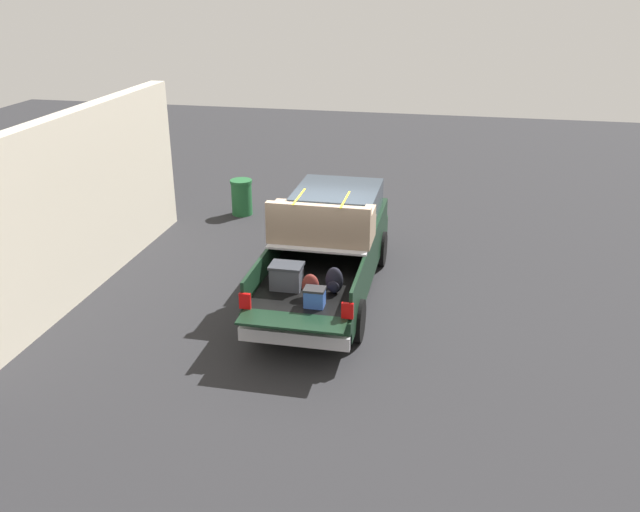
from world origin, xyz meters
The scene contains 4 objects.
ground_plane centered at (0.00, 0.00, 0.00)m, with size 40.00×40.00×0.00m, color #262628.
pickup_truck centered at (0.36, 0.00, 0.97)m, with size 6.05×2.06×2.23m.
building_facade centered at (-0.60, 4.98, 1.85)m, with size 8.31×0.36×3.70m, color beige.
trash_can centered at (4.47, 3.25, 0.50)m, with size 0.60×0.60×0.98m.
Camera 1 is at (-12.31, -2.43, 6.13)m, focal length 37.63 mm.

